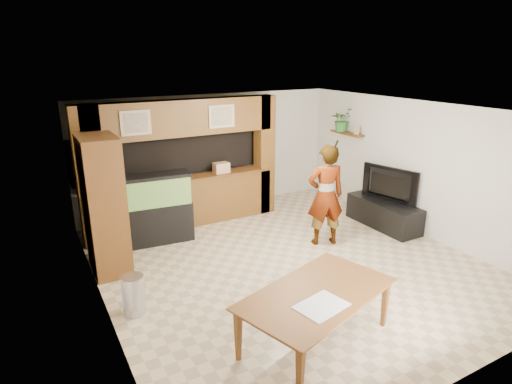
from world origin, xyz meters
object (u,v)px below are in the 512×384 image
person (326,195)px  dining_table (318,319)px  pantry_cabinet (104,206)px  television (386,185)px  aquarium (159,209)px

person → dining_table: size_ratio=0.96×
pantry_cabinet → television: bearing=-8.9°
person → pantry_cabinet: bearing=4.4°
television → person: person is taller
pantry_cabinet → person: 3.85m
pantry_cabinet → person: pantry_cabinet is taller
pantry_cabinet → aquarium: pantry_cabinet is taller
aquarium → television: size_ratio=1.09×
aquarium → person: 3.12m
person → dining_table: 3.06m
aquarium → dining_table: (0.77, -3.92, -0.30)m
pantry_cabinet → person: bearing=-13.6°
pantry_cabinet → dining_table: pantry_cabinet is taller
television → aquarium: bearing=56.2°
aquarium → person: person is taller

